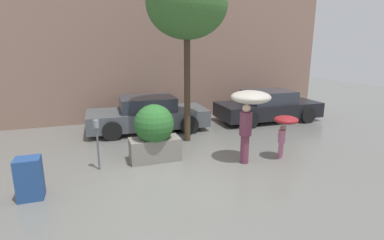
# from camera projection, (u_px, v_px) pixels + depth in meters

# --- Properties ---
(ground_plane) EXTENTS (40.00, 40.00, 0.00)m
(ground_plane) POSITION_uv_depth(u_px,v_px,m) (177.00, 181.00, 7.19)
(ground_plane) COLOR slate
(building_facade) EXTENTS (18.00, 0.30, 6.00)m
(building_facade) POSITION_uv_depth(u_px,v_px,m) (133.00, 49.00, 12.43)
(building_facade) COLOR #8C6B5B
(building_facade) RESTS_ON ground
(planter_box) EXTENTS (1.39, 1.09, 1.60)m
(planter_box) POSITION_uv_depth(u_px,v_px,m) (154.00, 132.00, 8.29)
(planter_box) COLOR gray
(planter_box) RESTS_ON ground
(person_adult) EXTENTS (1.06, 1.06, 2.00)m
(person_adult) POSITION_uv_depth(u_px,v_px,m) (250.00, 106.00, 7.97)
(person_adult) COLOR brown
(person_adult) RESTS_ON ground
(person_child) EXTENTS (0.67, 0.67, 1.26)m
(person_child) POSITION_uv_depth(u_px,v_px,m) (285.00, 124.00, 8.34)
(person_child) COLOR #B76684
(person_child) RESTS_ON ground
(parked_car_near) EXTENTS (4.49, 2.14, 1.29)m
(parked_car_near) POSITION_uv_depth(u_px,v_px,m) (148.00, 115.00, 11.35)
(parked_car_near) COLOR #4C5156
(parked_car_near) RESTS_ON ground
(parked_car_far) EXTENTS (4.39, 2.08, 1.29)m
(parked_car_far) POSITION_uv_depth(u_px,v_px,m) (268.00, 107.00, 12.86)
(parked_car_far) COLOR black
(parked_car_far) RESTS_ON ground
(street_tree) EXTENTS (2.52, 2.52, 5.47)m
(street_tree) POSITION_uv_depth(u_px,v_px,m) (187.00, 5.00, 9.18)
(street_tree) COLOR #423323
(street_tree) RESTS_ON ground
(parking_meter) EXTENTS (0.14, 0.14, 1.34)m
(parking_meter) POSITION_uv_depth(u_px,v_px,m) (97.00, 135.00, 7.61)
(parking_meter) COLOR #595B60
(parking_meter) RESTS_ON ground
(newspaper_box) EXTENTS (0.50, 0.44, 0.90)m
(newspaper_box) POSITION_uv_depth(u_px,v_px,m) (29.00, 178.00, 6.26)
(newspaper_box) COLOR navy
(newspaper_box) RESTS_ON ground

